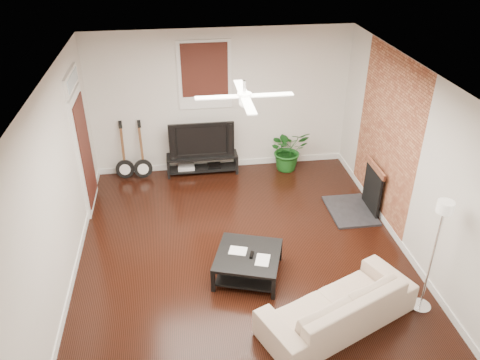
% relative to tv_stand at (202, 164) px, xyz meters
% --- Properties ---
extents(room, '(5.01, 6.01, 2.81)m').
position_rel_tv_stand_xyz_m(room, '(0.43, -2.78, 1.20)').
color(room, black).
rests_on(room, ground).
extents(brick_accent, '(0.02, 2.20, 2.80)m').
position_rel_tv_stand_xyz_m(brick_accent, '(2.91, -1.78, 1.20)').
color(brick_accent, brown).
rests_on(brick_accent, floor).
extents(fireplace, '(0.80, 1.10, 0.92)m').
position_rel_tv_stand_xyz_m(fireplace, '(2.63, -1.78, 0.26)').
color(fireplace, black).
rests_on(fireplace, floor).
extents(window_back, '(1.00, 0.06, 1.30)m').
position_rel_tv_stand_xyz_m(window_back, '(0.13, 0.19, 1.75)').
color(window_back, '#35140E').
rests_on(window_back, wall_back).
extents(door_left, '(0.08, 1.00, 2.50)m').
position_rel_tv_stand_xyz_m(door_left, '(-2.03, -0.88, 1.05)').
color(door_left, white).
rests_on(door_left, wall_left).
extents(tv_stand, '(1.40, 0.37, 0.39)m').
position_rel_tv_stand_xyz_m(tv_stand, '(0.00, 0.00, 0.00)').
color(tv_stand, black).
rests_on(tv_stand, floor).
extents(tv, '(1.26, 0.16, 0.72)m').
position_rel_tv_stand_xyz_m(tv, '(-0.00, 0.02, 0.56)').
color(tv, black).
rests_on(tv, tv_stand).
extents(coffee_table, '(1.13, 1.13, 0.38)m').
position_rel_tv_stand_xyz_m(coffee_table, '(0.43, -3.16, -0.01)').
color(coffee_table, black).
rests_on(coffee_table, floor).
extents(sofa, '(2.21, 1.57, 0.60)m').
position_rel_tv_stand_xyz_m(sofa, '(1.42, -4.22, 0.10)').
color(sofa, tan).
rests_on(sofa, floor).
extents(floor_lamp, '(0.37, 0.37, 1.68)m').
position_rel_tv_stand_xyz_m(floor_lamp, '(2.63, -4.12, 0.64)').
color(floor_lamp, silver).
rests_on(floor_lamp, floor).
extents(potted_plant, '(0.89, 0.81, 0.86)m').
position_rel_tv_stand_xyz_m(potted_plant, '(1.73, -0.07, 0.24)').
color(potted_plant, '#18561A').
rests_on(potted_plant, floor).
extents(guitar_left, '(0.37, 0.26, 1.17)m').
position_rel_tv_stand_xyz_m(guitar_left, '(-1.52, -0.03, 0.39)').
color(guitar_left, black).
rests_on(guitar_left, floor).
extents(guitar_right, '(0.39, 0.30, 1.17)m').
position_rel_tv_stand_xyz_m(guitar_right, '(-1.17, -0.06, 0.39)').
color(guitar_right, black).
rests_on(guitar_right, floor).
extents(ceiling_fan, '(1.24, 1.24, 0.32)m').
position_rel_tv_stand_xyz_m(ceiling_fan, '(0.43, -2.78, 2.40)').
color(ceiling_fan, white).
rests_on(ceiling_fan, ceiling).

